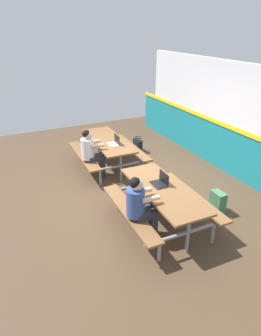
{
  "coord_description": "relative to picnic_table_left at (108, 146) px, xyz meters",
  "views": [
    {
      "loc": [
        5.15,
        -2.36,
        3.35
      ],
      "look_at": [
        0.0,
        0.12,
        0.55
      ],
      "focal_mm": 31.79,
      "sensor_mm": 36.0,
      "label": 1
    }
  ],
  "objects": [
    {
      "name": "student_nearer",
      "position": [
        0.38,
        -0.57,
        0.13
      ],
      "size": [
        0.37,
        0.53,
        1.21
      ],
      "color": "#2D2D38",
      "rests_on": "ground"
    },
    {
      "name": "laptop_silver",
      "position": [
        0.36,
        0.03,
        0.21
      ],
      "size": [
        0.33,
        0.23,
        0.22
      ],
      "color": "silver",
      "rests_on": "picnic_table_left"
    },
    {
      "name": "picnic_table_left",
      "position": [
        0.0,
        0.0,
        0.0
      ],
      "size": [
        2.05,
        1.6,
        0.74
      ],
      "color": "brown",
      "rests_on": "ground"
    },
    {
      "name": "accent_backdrop",
      "position": [
        1.34,
        2.57,
        0.67
      ],
      "size": [
        8.0,
        0.14,
        2.6
      ],
      "color": "teal",
      "rests_on": "ground"
    },
    {
      "name": "tote_bag_bright",
      "position": [
        -0.59,
        1.14,
        -0.38
      ],
      "size": [
        0.34,
        0.21,
        0.43
      ],
      "color": "black",
      "rests_on": "ground"
    },
    {
      "name": "picnic_table_right",
      "position": [
        2.67,
        -0.03,
        0.0
      ],
      "size": [
        2.05,
        1.6,
        0.74
      ],
      "color": "brown",
      "rests_on": "ground"
    },
    {
      "name": "laptop_dark",
      "position": [
        2.52,
        0.01,
        0.21
      ],
      "size": [
        0.33,
        0.23,
        0.22
      ],
      "color": "black",
      "rests_on": "picnic_table_right"
    },
    {
      "name": "backpack_dark",
      "position": [
        2.83,
        1.15,
        -0.36
      ],
      "size": [
        0.3,
        0.22,
        0.44
      ],
      "color": "#3F724C",
      "rests_on": "ground"
    },
    {
      "name": "ground_plane",
      "position": [
        1.34,
        -0.14,
        -0.59
      ],
      "size": [
        10.0,
        10.0,
        0.02
      ],
      "primitive_type": "cube",
      "color": "#4C3826"
    },
    {
      "name": "student_further",
      "position": [
        2.89,
        -0.59,
        0.13
      ],
      "size": [
        0.37,
        0.53,
        1.21
      ],
      "color": "#2D2D38",
      "rests_on": "ground"
    }
  ]
}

